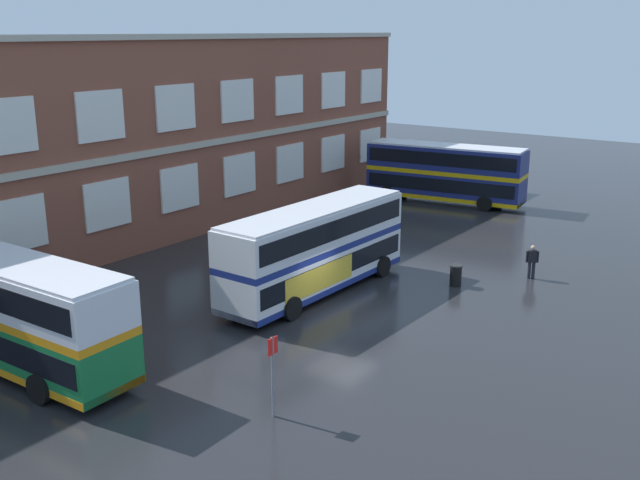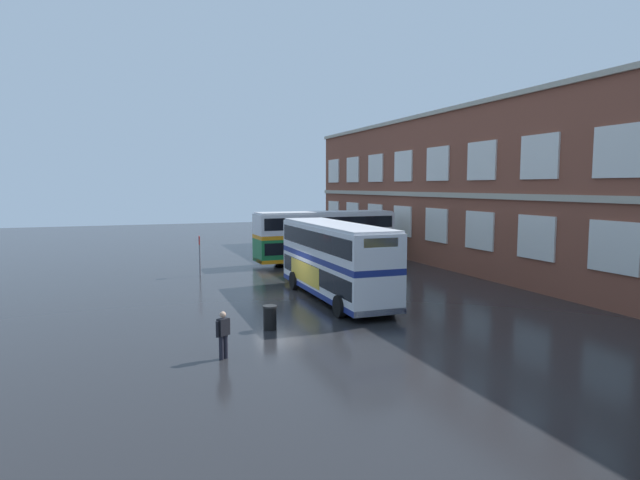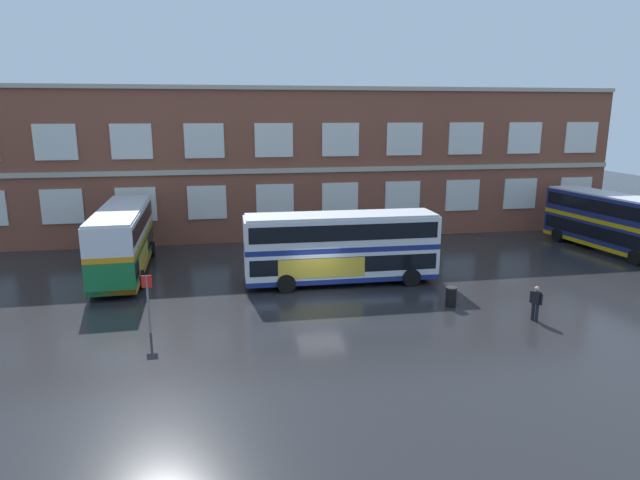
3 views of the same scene
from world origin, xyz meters
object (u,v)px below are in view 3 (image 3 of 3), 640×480
Objects in this scene: double_decker_near at (123,239)px; bus_stand_flag at (148,298)px; double_decker_middle at (341,247)px; station_litter_bin at (451,297)px; waiting_passenger at (536,302)px; double_decker_far at (614,222)px.

bus_stand_flag is (2.61, -10.06, -0.51)m from double_decker_near.
double_decker_near is 1.00× the size of double_decker_middle.
station_litter_bin is (14.71, 0.85, -1.12)m from bus_stand_flag.
bus_stand_flag is at bearing -176.70° from station_litter_bin.
double_decker_middle is at bearing 133.81° from station_litter_bin.
waiting_passenger is (7.82, -7.43, -1.22)m from double_decker_middle.
double_decker_near is 6.51× the size of waiting_passenger.
double_decker_middle is at bearing 29.77° from bus_stand_flag.
bus_stand_flag is (-30.48, -9.40, -0.51)m from double_decker_far.
waiting_passenger is (20.45, -11.75, -1.22)m from double_decker_near.
double_decker_middle is 10.72× the size of station_litter_bin.
double_decker_middle is at bearing -18.90° from double_decker_near.
bus_stand_flag is 2.62× the size of station_litter_bin.
double_decker_middle reaches higher than bus_stand_flag.
double_decker_near reaches higher than waiting_passenger.
double_decker_near is at bearing 152.00° from station_litter_bin.
double_decker_middle is at bearing -169.84° from double_decker_far.
waiting_passenger is at bearing -138.72° from double_decker_far.
double_decker_far is 4.16× the size of bus_stand_flag.
double_decker_near is at bearing 161.10° from double_decker_middle.
double_decker_middle is 10.85m from waiting_passenger.
double_decker_far is 6.61× the size of waiting_passenger.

